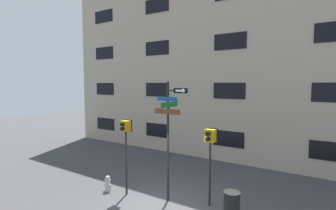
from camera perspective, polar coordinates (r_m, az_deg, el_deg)
ground_plane at (r=9.83m, az=-1.60°, el=-21.38°), size 60.00×60.00×0.00m
building_facade at (r=14.93m, az=13.77°, el=13.16°), size 24.00×0.63×13.11m
street_sign_pole at (r=9.49m, az=0.27°, el=-5.33°), size 1.36×1.07×4.39m
pedestrian_signal_left at (r=10.25m, az=-9.18°, el=-6.74°), size 0.39×0.40×2.93m
pedestrian_signal_right at (r=9.33m, az=9.16°, el=-8.48°), size 0.41×0.40×2.76m
fire_hydrant at (r=11.23m, az=-12.98°, el=-16.36°), size 0.38×0.22×0.65m
trash_bin at (r=8.82m, az=13.68°, el=-20.99°), size 0.52×0.52×1.03m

